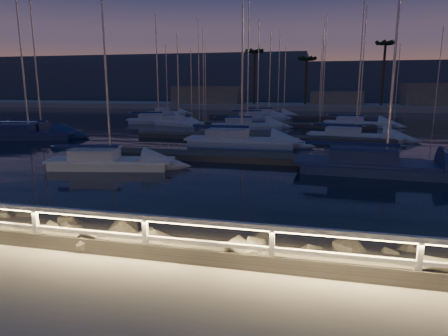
{
  "coord_description": "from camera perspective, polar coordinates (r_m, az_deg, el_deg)",
  "views": [
    {
      "loc": [
        4.88,
        -8.26,
        4.03
      ],
      "look_at": [
        1.97,
        4.0,
        1.42
      ],
      "focal_mm": 32.0,
      "sensor_mm": 36.0,
      "label": 1
    }
  ],
  "objects": [
    {
      "name": "sailboat_n",
      "position": [
        61.13,
        6.25,
        7.68
      ],
      "size": [
        7.56,
        3.68,
        12.41
      ],
      "rotation": [
        0.0,
        0.0,
        0.22
      ],
      "color": "silver",
      "rests_on": "ground"
    },
    {
      "name": "guard_rail",
      "position": [
        10.16,
        -16.76,
        -7.51
      ],
      "size": [
        44.11,
        0.12,
        1.06
      ],
      "color": "white",
      "rests_on": "ground"
    },
    {
      "name": "sailboat_e",
      "position": [
        40.75,
        -24.81,
        4.74
      ],
      "size": [
        7.51,
        2.4,
        12.77
      ],
      "rotation": [
        0.0,
        0.0,
        0.01
      ],
      "color": "navy",
      "rests_on": "ground"
    },
    {
      "name": "palm_right",
      "position": [
        81.32,
        22.06,
        15.81
      ],
      "size": [
        3.0,
        3.0,
        12.2
      ],
      "color": "#483821",
      "rests_on": "ground"
    },
    {
      "name": "ground",
      "position": [
        10.4,
        -16.17,
        -11.58
      ],
      "size": [
        400.0,
        400.0,
        0.0
      ],
      "primitive_type": "plane",
      "color": "#A8A197",
      "rests_on": "ground"
    },
    {
      "name": "sailboat_c",
      "position": [
        23.0,
        21.46,
        0.47
      ],
      "size": [
        9.64,
        3.44,
        16.07
      ],
      "rotation": [
        0.0,
        0.0,
        -0.06
      ],
      "color": "navy",
      "rests_on": "ground"
    },
    {
      "name": "riprap",
      "position": [
        12.76,
        -22.99,
        -8.51
      ],
      "size": [
        22.46,
        3.21,
        1.43
      ],
      "color": "#605B52",
      "rests_on": "ground"
    },
    {
      "name": "palm_left",
      "position": [
        81.51,
        4.42,
        15.95
      ],
      "size": [
        3.0,
        3.0,
        11.2
      ],
      "color": "#483821",
      "rests_on": "ground"
    },
    {
      "name": "sailboat_l",
      "position": [
        49.1,
        18.46,
        6.16
      ],
      "size": [
        8.19,
        4.1,
        13.34
      ],
      "rotation": [
        0.0,
        0.0,
        -0.24
      ],
      "color": "silver",
      "rests_on": "ground"
    },
    {
      "name": "sailboat_f",
      "position": [
        31.09,
        2.1,
        4.0
      ],
      "size": [
        8.72,
        2.78,
        14.76
      ],
      "rotation": [
        0.0,
        0.0,
        0.01
      ],
      "color": "silver",
      "rests_on": "ground"
    },
    {
      "name": "sailboat_b",
      "position": [
        23.71,
        -16.29,
        0.97
      ],
      "size": [
        7.31,
        3.43,
        12.02
      ],
      "rotation": [
        0.0,
        0.0,
        0.2
      ],
      "color": "silver",
      "rests_on": "ground"
    },
    {
      "name": "far_shore",
      "position": [
        82.54,
        10.01,
        8.92
      ],
      "size": [
        160.0,
        14.0,
        5.2
      ],
      "color": "#A8A197",
      "rests_on": "ground"
    },
    {
      "name": "sailboat_g",
      "position": [
        43.89,
        3.08,
        6.17
      ],
      "size": [
        8.11,
        4.27,
        13.26
      ],
      "rotation": [
        0.0,
        0.0,
        0.27
      ],
      "color": "silver",
      "rests_on": "ground"
    },
    {
      "name": "palm_center",
      "position": [
        81.45,
        11.73,
        14.8
      ],
      "size": [
        3.0,
        3.0,
        9.7
      ],
      "color": "#483821",
      "rests_on": "ground"
    },
    {
      "name": "sailboat_a",
      "position": [
        39.42,
        -26.36,
        4.43
      ],
      "size": [
        8.34,
        4.36,
        13.76
      ],
      "rotation": [
        0.0,
        0.0,
        0.27
      ],
      "color": "navy",
      "rests_on": "ground"
    },
    {
      "name": "distant_hills",
      "position": [
        144.49,
        2.66,
        11.96
      ],
      "size": [
        230.0,
        37.5,
        18.0
      ],
      "color": "#3D4A5E",
      "rests_on": "ground"
    },
    {
      "name": "sailboat_i",
      "position": [
        47.73,
        -6.61,
        6.53
      ],
      "size": [
        6.42,
        3.5,
        10.6
      ],
      "rotation": [
        0.0,
        0.0,
        -0.3
      ],
      "color": "silver",
      "rests_on": "ground"
    },
    {
      "name": "sailboat_h",
      "position": [
        36.3,
        17.93,
        4.45
      ],
      "size": [
        8.28,
        3.59,
        13.57
      ],
      "rotation": [
        0.0,
        0.0,
        -0.15
      ],
      "color": "silver",
      "rests_on": "ground"
    },
    {
      "name": "sailboat_k",
      "position": [
        55.05,
        4.59,
        7.27
      ],
      "size": [
        8.04,
        4.97,
        13.26
      ],
      "rotation": [
        0.0,
        0.0,
        0.39
      ],
      "color": "silver",
      "rests_on": "ground"
    },
    {
      "name": "sailboat_j",
      "position": [
        50.77,
        -9.54,
        6.8
      ],
      "size": [
        7.98,
        3.82,
        13.12
      ],
      "rotation": [
        0.0,
        0.0,
        0.21
      ],
      "color": "silver",
      "rests_on": "ground"
    },
    {
      "name": "sailboat_m",
      "position": [
        65.73,
        -8.21,
        7.89
      ],
      "size": [
        6.67,
        3.29,
        11.0
      ],
      "rotation": [
        0.0,
        0.0,
        0.23
      ],
      "color": "silver",
      "rests_on": "ground"
    },
    {
      "name": "harbor_water",
      "position": [
        40.09,
        6.3,
        4.46
      ],
      "size": [
        400.0,
        440.0,
        0.6
      ],
      "color": "black",
      "rests_on": "ground"
    },
    {
      "name": "floating_docks",
      "position": [
        41.29,
        6.54,
        5.46
      ],
      "size": [
        22.0,
        36.0,
        0.4
      ],
      "color": "#554C46",
      "rests_on": "ground"
    }
  ]
}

